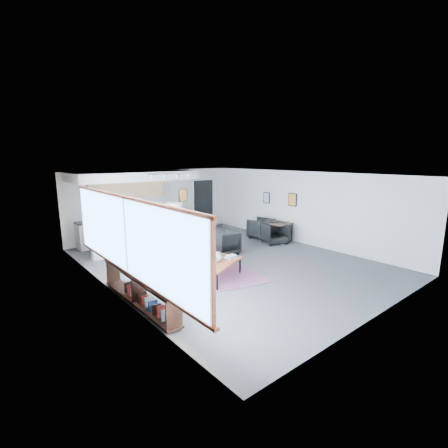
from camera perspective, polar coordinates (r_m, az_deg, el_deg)
room at (r=9.51m, az=0.59°, el=0.85°), size 7.02×9.02×2.62m
window at (r=6.94m, az=-16.80°, el=-2.41°), size 0.10×5.95×1.66m
console at (r=7.22m, az=-14.58°, el=-11.18°), size 0.35×3.00×0.80m
kitchenette at (r=12.00m, az=-15.41°, el=3.07°), size 4.20×1.96×2.60m
doorway at (r=14.38m, az=-3.73°, el=3.62°), size 1.10×0.12×2.15m
track_light at (r=10.82m, az=-9.44°, el=8.57°), size 1.60×0.07×0.15m
wall_art_lower at (r=12.21m, az=11.96°, el=4.20°), size 0.03×0.38×0.48m
wall_art_upper at (r=13.06m, az=7.49°, el=4.61°), size 0.03×0.34×0.44m
kilim_rug at (r=8.49m, az=-1.06°, el=-9.59°), size 2.66×2.13×0.01m
coffee_table at (r=8.34m, az=-1.07°, el=-6.87°), size 1.61×1.28×0.47m
laptop at (r=8.15m, az=-3.72°, el=-6.57°), size 0.43×0.39×0.25m
ceramic_pot at (r=8.31m, az=-1.07°, el=-5.76°), size 0.26×0.26×0.26m
book_stack at (r=8.62m, az=1.27°, el=-5.74°), size 0.29×0.23×0.09m
coaster at (r=8.21m, az=0.31°, el=-6.90°), size 0.11×0.11×0.01m
armchair_left at (r=9.23m, az=-5.65°, el=-5.52°), size 0.88×0.85×0.73m
armchair_right at (r=10.43m, az=-0.04°, el=-3.15°), size 0.83×0.78×0.83m
floor_lamp at (r=10.22m, az=-8.71°, el=2.48°), size 0.49×0.49×1.70m
dining_table at (r=12.16m, az=9.48°, el=-0.08°), size 0.87×0.87×0.70m
dining_chair_near at (r=11.90m, az=8.86°, el=-1.74°), size 0.86×0.83×0.70m
dining_chair_far at (r=12.60m, az=6.52°, el=-0.87°), size 0.85×0.82×0.73m
microwave at (r=12.87m, az=-11.95°, el=2.54°), size 0.50×0.28×0.34m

